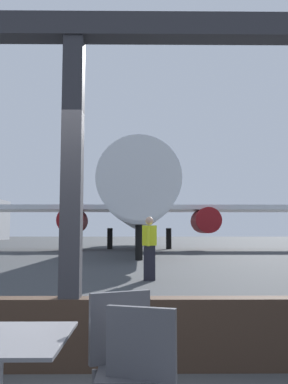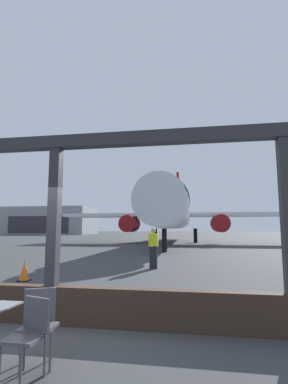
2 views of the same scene
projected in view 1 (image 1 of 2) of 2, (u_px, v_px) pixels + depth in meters
The scene contains 6 objects.
ground_plane at pixel (134, 245), 43.68m from camera, with size 220.00×220.00×0.00m, color #383A3D.
window_frame at pixel (71, 239), 4.01m from camera, with size 8.54×0.24×3.51m.
cafe_chair_window_left at pixel (126, 356), 2.47m from camera, with size 0.51×0.51×0.92m.
cafe_chair_aisle_left at pixel (135, 378), 2.16m from camera, with size 0.48×0.48×0.88m.
airplane at pixel (139, 204), 31.52m from camera, with size 25.98×30.80×10.38m.
ground_crew_worker at pixel (149, 247), 11.30m from camera, with size 0.40×0.56×1.74m.
Camera 1 is at (0.67, -4.04, 1.29)m, focal length 38.41 mm.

